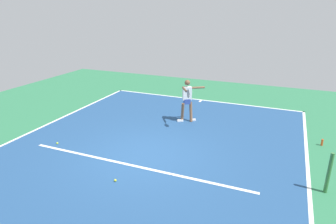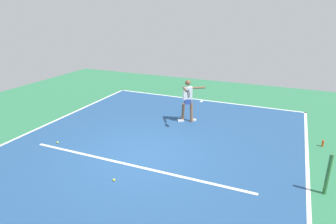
# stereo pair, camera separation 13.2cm
# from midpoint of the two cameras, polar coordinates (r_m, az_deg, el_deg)

# --- Properties ---
(ground_plane) EXTENTS (20.98, 20.98, 0.00)m
(ground_plane) POSITION_cam_midpoint_polar(r_m,az_deg,el_deg) (9.10, -5.15, -8.41)
(ground_plane) COLOR #2D754C
(court_surface) EXTENTS (9.36, 12.60, 0.00)m
(court_surface) POSITION_cam_midpoint_polar(r_m,az_deg,el_deg) (9.10, -5.15, -8.40)
(court_surface) COLOR navy
(court_surface) RESTS_ON ground_plane
(court_line_baseline_near) EXTENTS (9.36, 0.10, 0.01)m
(court_line_baseline_near) POSITION_cam_midpoint_polar(r_m,az_deg,el_deg) (14.51, 6.30, 2.36)
(court_line_baseline_near) COLOR white
(court_line_baseline_near) RESTS_ON ground_plane
(court_line_sideline_left) EXTENTS (0.10, 12.60, 0.01)m
(court_line_sideline_left) POSITION_cam_midpoint_polar(r_m,az_deg,el_deg) (8.30, 25.42, -13.40)
(court_line_sideline_left) COLOR white
(court_line_sideline_left) RESTS_ON ground_plane
(court_line_sideline_right) EXTENTS (0.10, 12.60, 0.01)m
(court_line_sideline_right) POSITION_cam_midpoint_polar(r_m,az_deg,el_deg) (11.82, -25.53, -3.57)
(court_line_sideline_right) COLOR white
(court_line_sideline_right) RESTS_ON ground_plane
(court_line_service) EXTENTS (7.02, 0.10, 0.01)m
(court_line_service) POSITION_cam_midpoint_polar(r_m,az_deg,el_deg) (8.58, -7.28, -10.33)
(court_line_service) COLOR white
(court_line_service) RESTS_ON ground_plane
(court_line_centre_mark) EXTENTS (0.10, 0.30, 0.01)m
(court_line_centre_mark) POSITION_cam_midpoint_polar(r_m,az_deg,el_deg) (14.32, 6.07, 2.15)
(court_line_centre_mark) COLOR white
(court_line_centre_mark) RESTS_ON ground_plane
(net_post) EXTENTS (0.09, 0.09, 1.07)m
(net_post) POSITION_cam_midpoint_polar(r_m,az_deg,el_deg) (8.08, 28.47, -10.45)
(net_post) COLOR #38753D
(net_post) RESTS_ON ground_plane
(tennis_player) EXTENTS (0.95, 1.36, 1.70)m
(tennis_player) POSITION_cam_midpoint_polar(r_m,az_deg,el_deg) (11.38, 3.47, 2.70)
(tennis_player) COLOR brown
(tennis_player) RESTS_ON ground_plane
(tennis_ball_far_corner) EXTENTS (0.07, 0.07, 0.07)m
(tennis_ball_far_corner) POSITION_cam_midpoint_polar(r_m,az_deg,el_deg) (7.94, -10.73, -12.97)
(tennis_ball_far_corner) COLOR yellow
(tennis_ball_far_corner) RESTS_ON ground_plane
(tennis_ball_by_baseline) EXTENTS (0.07, 0.07, 0.07)m
(tennis_ball_by_baseline) POSITION_cam_midpoint_polar(r_m,az_deg,el_deg) (10.46, -21.14, -5.69)
(tennis_ball_by_baseline) COLOR #CCE033
(tennis_ball_by_baseline) RESTS_ON ground_plane
(water_bottle) EXTENTS (0.07, 0.07, 0.22)m
(water_bottle) POSITION_cam_midpoint_polar(r_m,az_deg,el_deg) (10.86, 27.55, -5.28)
(water_bottle) COLOR #D84C1E
(water_bottle) RESTS_ON ground_plane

